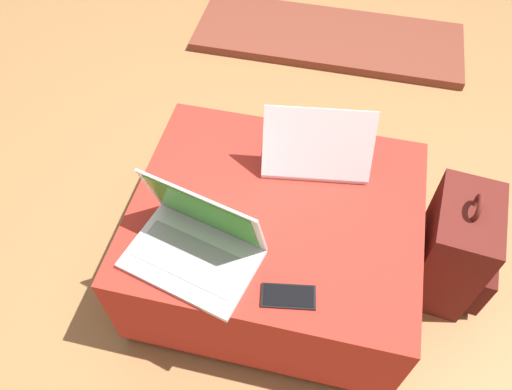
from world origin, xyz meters
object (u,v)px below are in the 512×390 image
object	(u,v)px
cell_phone	(288,296)
backpack	(455,251)
laptop_near	(196,243)
laptop_far	(316,150)

from	to	relation	value
cell_phone	backpack	bearing A→B (deg)	118.11
laptop_near	cell_phone	world-z (taller)	laptop_near
cell_phone	laptop_near	bearing A→B (deg)	-115.30
laptop_far	laptop_near	bearing A→B (deg)	49.13
laptop_far	backpack	size ratio (longest dim) A/B	0.73
laptop_far	cell_phone	distance (m)	0.50
laptop_near	laptop_far	distance (m)	0.50
laptop_near	backpack	xyz separation A→B (m)	(0.78, 0.31, -0.26)
cell_phone	backpack	distance (m)	0.67
laptop_far	cell_phone	xyz separation A→B (m)	(0.01, -0.50, -0.04)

